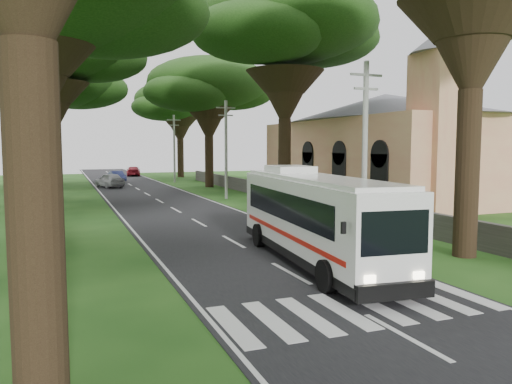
# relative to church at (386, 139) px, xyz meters

# --- Properties ---
(ground) EXTENTS (140.00, 140.00, 0.00)m
(ground) POSITION_rel_church_xyz_m (-17.86, -21.55, -4.91)
(ground) COLOR #194012
(ground) RESTS_ON ground
(road) EXTENTS (8.00, 120.00, 0.04)m
(road) POSITION_rel_church_xyz_m (-17.86, 3.45, -4.90)
(road) COLOR black
(road) RESTS_ON ground
(crosswalk) EXTENTS (8.00, 3.00, 0.01)m
(crosswalk) POSITION_rel_church_xyz_m (-17.86, -23.55, -4.91)
(crosswalk) COLOR silver
(crosswalk) RESTS_ON ground
(property_wall) EXTENTS (0.35, 50.00, 1.20)m
(property_wall) POSITION_rel_church_xyz_m (-8.86, 2.45, -4.31)
(property_wall) COLOR #383533
(property_wall) RESTS_ON ground
(church) EXTENTS (14.00, 24.00, 11.60)m
(church) POSITION_rel_church_xyz_m (0.00, 0.00, 0.00)
(church) COLOR tan
(church) RESTS_ON ground
(pole_near) EXTENTS (1.60, 0.24, 8.00)m
(pole_near) POSITION_rel_church_xyz_m (-12.36, -15.55, -0.73)
(pole_near) COLOR gray
(pole_near) RESTS_ON ground
(pole_mid) EXTENTS (1.60, 0.24, 8.00)m
(pole_mid) POSITION_rel_church_xyz_m (-12.36, 4.45, -0.73)
(pole_mid) COLOR gray
(pole_mid) RESTS_ON ground
(pole_far) EXTENTS (1.60, 0.24, 8.00)m
(pole_far) POSITION_rel_church_xyz_m (-12.36, 24.45, -0.73)
(pole_far) COLOR gray
(pole_far) RESTS_ON ground
(tree_l_midb) EXTENTS (12.68, 12.68, 14.86)m
(tree_l_midb) POSITION_rel_church_xyz_m (-25.36, 8.45, 7.05)
(tree_l_midb) COLOR black
(tree_l_midb) RESTS_ON ground
(tree_l_far) EXTENTS (15.42, 15.42, 14.89)m
(tree_l_far) POSITION_rel_church_xyz_m (-26.36, 26.45, 6.61)
(tree_l_far) COLOR black
(tree_l_far) RESTS_ON ground
(tree_r_mida) EXTENTS (13.11, 13.11, 15.68)m
(tree_r_mida) POSITION_rel_church_xyz_m (-9.86, -1.55, 7.79)
(tree_r_mida) COLOR black
(tree_r_mida) RESTS_ON ground
(tree_r_midb) EXTENTS (12.78, 12.78, 13.52)m
(tree_r_midb) POSITION_rel_church_xyz_m (-10.36, 16.45, 5.74)
(tree_r_midb) COLOR black
(tree_r_midb) RESTS_ON ground
(tree_r_far) EXTENTS (12.46, 12.46, 13.34)m
(tree_r_far) POSITION_rel_church_xyz_m (-9.36, 34.45, 5.61)
(tree_r_far) COLOR black
(tree_r_far) RESTS_ON ground
(coach_bus) EXTENTS (3.33, 11.05, 3.21)m
(coach_bus) POSITION_rel_church_xyz_m (-16.36, -18.37, -3.18)
(coach_bus) COLOR white
(coach_bus) RESTS_ON ground
(distant_car_a) EXTENTS (3.04, 4.76, 1.51)m
(distant_car_a) POSITION_rel_church_xyz_m (-20.31, 19.36, -4.12)
(distant_car_a) COLOR #A2A1A6
(distant_car_a) RESTS_ON road
(distant_car_b) EXTENTS (1.94, 4.05, 1.28)m
(distant_car_b) POSITION_rel_church_xyz_m (-18.66, 28.27, -4.24)
(distant_car_b) COLOR navy
(distant_car_b) RESTS_ON road
(distant_car_c) EXTENTS (2.51, 4.86, 1.35)m
(distant_car_c) POSITION_rel_church_xyz_m (-15.21, 39.45, -4.20)
(distant_car_c) COLOR maroon
(distant_car_c) RESTS_ON road
(pedestrian) EXTENTS (0.63, 0.77, 1.83)m
(pedestrian) POSITION_rel_church_xyz_m (-25.97, -11.39, -4.00)
(pedestrian) COLOR black
(pedestrian) RESTS_ON ground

